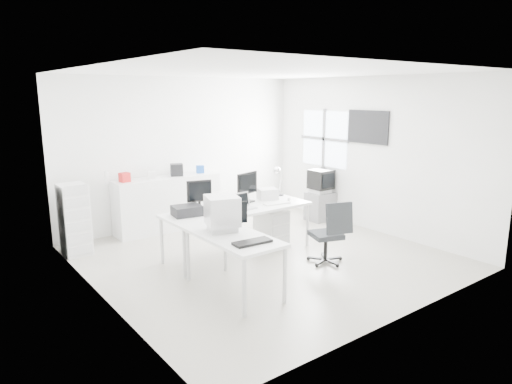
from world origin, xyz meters
TOP-DOWN VIEW (x-y plane):
  - floor at (0.00, 0.00)m, footprint 5.00×5.00m
  - ceiling at (0.00, 0.00)m, footprint 5.00×5.00m
  - back_wall at (0.00, 2.50)m, footprint 5.00×0.02m
  - left_wall at (-2.50, 0.00)m, footprint 0.02×5.00m
  - right_wall at (2.50, 0.00)m, footprint 0.02×5.00m
  - window at (2.48, 1.20)m, footprint 0.02×1.20m
  - wall_picture at (2.47, 0.10)m, footprint 0.04×0.90m
  - main_desk at (-0.23, 0.34)m, footprint 2.40×0.80m
  - side_desk at (-1.08, -0.76)m, footprint 0.70×1.40m
  - drawer_pedestal at (0.47, 0.39)m, footprint 0.40×0.50m
  - inkjet_printer at (-1.08, 0.44)m, footprint 0.45×0.38m
  - lcd_monitor_small at (-0.78, 0.59)m, footprint 0.42×0.31m
  - lcd_monitor_large at (0.12, 0.59)m, footprint 0.49×0.29m
  - laptop at (-0.18, 0.24)m, footprint 0.36×0.37m
  - white_keyboard at (0.42, 0.19)m, footprint 0.47×0.20m
  - white_mouse at (0.72, 0.24)m, footprint 0.06×0.06m
  - laser_printer at (0.52, 0.56)m, footprint 0.38×0.36m
  - desk_lamp at (0.87, 0.64)m, footprint 0.18×0.18m
  - crt_monitor at (-1.08, -0.51)m, footprint 0.54×0.54m
  - black_keyboard at (-1.08, -1.16)m, footprint 0.49×0.23m
  - office_chair at (0.59, -0.75)m, footprint 0.71×0.71m
  - tv_cabinet at (2.22, 1.00)m, footprint 0.51×0.42m
  - crt_tv at (2.22, 1.00)m, footprint 0.50×0.48m
  - sideboard at (-0.50, 2.24)m, footprint 1.99×0.50m
  - clutter_box_a at (-1.30, 2.24)m, footprint 0.18×0.16m
  - clutter_box_b at (-0.80, 2.24)m, footprint 0.16×0.15m
  - clutter_box_c at (-0.30, 2.24)m, footprint 0.28×0.27m
  - clutter_box_d at (0.20, 2.24)m, footprint 0.19×0.18m
  - clutter_bottle at (-1.60, 2.28)m, footprint 0.07×0.07m
  - filing_cabinet at (-2.28, 1.91)m, footprint 0.39×0.47m

SIDE VIEW (x-z plane):
  - floor at x=0.00m, z-range -0.01..0.01m
  - tv_cabinet at x=2.22m, z-range 0.00..0.56m
  - drawer_pedestal at x=0.47m, z-range 0.00..0.60m
  - main_desk at x=-0.23m, z-range 0.00..0.75m
  - side_desk at x=-1.08m, z-range 0.00..0.75m
  - office_chair at x=0.59m, z-range 0.00..0.96m
  - sideboard at x=-0.50m, z-range 0.00..1.00m
  - filing_cabinet at x=-2.28m, z-range 0.00..1.12m
  - white_keyboard at x=0.42m, z-range 0.75..0.77m
  - black_keyboard at x=-1.08m, z-range 0.75..0.78m
  - white_mouse at x=0.72m, z-range 0.75..0.81m
  - crt_tv at x=2.22m, z-range 0.56..1.01m
  - inkjet_printer at x=-1.08m, z-range 0.75..0.90m
  - laser_printer at x=0.52m, z-range 0.75..0.93m
  - laptop at x=-0.18m, z-range 0.75..0.98m
  - desk_lamp at x=0.87m, z-range 0.75..1.20m
  - lcd_monitor_small at x=-0.78m, z-range 0.75..1.23m
  - lcd_monitor_large at x=0.12m, z-range 0.75..1.23m
  - crt_monitor at x=-1.08m, z-range 0.75..1.24m
  - clutter_box_b at x=-0.80m, z-range 1.00..1.13m
  - clutter_box_d at x=0.20m, z-range 1.00..1.14m
  - clutter_box_a at x=-1.30m, z-range 1.00..1.16m
  - clutter_bottle at x=-1.60m, z-range 1.00..1.22m
  - clutter_box_c at x=-0.30m, z-range 1.00..1.22m
  - back_wall at x=0.00m, z-range 0.00..2.80m
  - left_wall at x=-2.50m, z-range 0.00..2.80m
  - right_wall at x=2.50m, z-range 0.00..2.80m
  - window at x=2.48m, z-range 1.05..2.15m
  - wall_picture at x=2.47m, z-range 1.60..2.20m
  - ceiling at x=0.00m, z-range 2.79..2.80m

